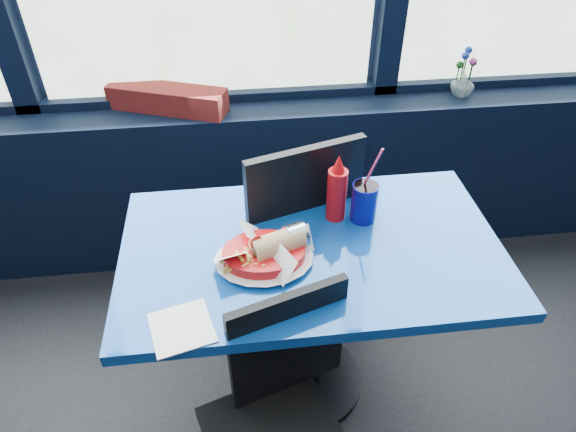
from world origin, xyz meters
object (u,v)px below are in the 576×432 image
at_px(flower_vase, 463,82).
at_px(chair_near_front, 281,404).
at_px(food_basket, 266,252).
at_px(soda_cup, 364,201).
at_px(ketchup_bottle, 337,191).
at_px(chair_near_back, 309,224).
at_px(near_table, 310,285).
at_px(planter_box, 167,99).

bearing_deg(flower_vase, chair_near_front, -127.82).
bearing_deg(food_basket, soda_cup, 30.78).
relative_size(flower_vase, ketchup_bottle, 0.90).
xyz_separation_m(chair_near_back, soda_cup, (0.15, -0.20, 0.25)).
xyz_separation_m(near_table, chair_near_back, (0.04, 0.32, -0.00)).
distance_m(chair_near_back, ketchup_bottle, 0.35).
bearing_deg(chair_near_back, chair_near_front, 57.91).
distance_m(chair_near_back, food_basket, 0.47).
bearing_deg(chair_near_front, soda_cup, 37.84).
bearing_deg(chair_near_front, planter_box, 87.61).
height_order(near_table, chair_near_front, chair_near_front).
bearing_deg(food_basket, chair_near_back, 67.10).
relative_size(chair_near_back, planter_box, 1.93).
relative_size(planter_box, soda_cup, 1.77).
relative_size(chair_near_front, food_basket, 2.97).
bearing_deg(soda_cup, ketchup_bottle, 167.26).
xyz_separation_m(near_table, soda_cup, (0.19, 0.11, 0.25)).
relative_size(near_table, chair_near_front, 1.45).
height_order(chair_near_front, chair_near_back, chair_near_back).
height_order(chair_near_back, ketchup_bottle, ketchup_bottle).
distance_m(food_basket, ketchup_bottle, 0.32).
relative_size(planter_box, ketchup_bottle, 2.09).
xyz_separation_m(near_table, chair_near_front, (-0.14, -0.37, -0.09)).
height_order(near_table, food_basket, food_basket).
height_order(planter_box, flower_vase, flower_vase).
relative_size(food_basket, soda_cup, 0.97).
bearing_deg(chair_near_front, near_table, 51.26).
xyz_separation_m(chair_near_back, ketchup_bottle, (0.06, -0.18, 0.29)).
height_order(planter_box, food_basket, planter_box).
bearing_deg(near_table, ketchup_bottle, 53.30).
xyz_separation_m(chair_near_front, ketchup_bottle, (0.24, 0.51, 0.38)).
xyz_separation_m(food_basket, ketchup_bottle, (0.25, 0.19, 0.07)).
height_order(food_basket, soda_cup, soda_cup).
xyz_separation_m(chair_near_front, planter_box, (-0.35, 1.26, 0.37)).
distance_m(chair_near_front, flower_vase, 1.61).
height_order(chair_near_back, food_basket, chair_near_back).
xyz_separation_m(food_basket, soda_cup, (0.34, 0.17, 0.04)).
height_order(chair_near_front, flower_vase, flower_vase).
bearing_deg(near_table, flower_vase, 46.58).
bearing_deg(chair_near_back, planter_box, -63.77).
bearing_deg(soda_cup, flower_vase, 50.06).
height_order(near_table, flower_vase, flower_vase).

